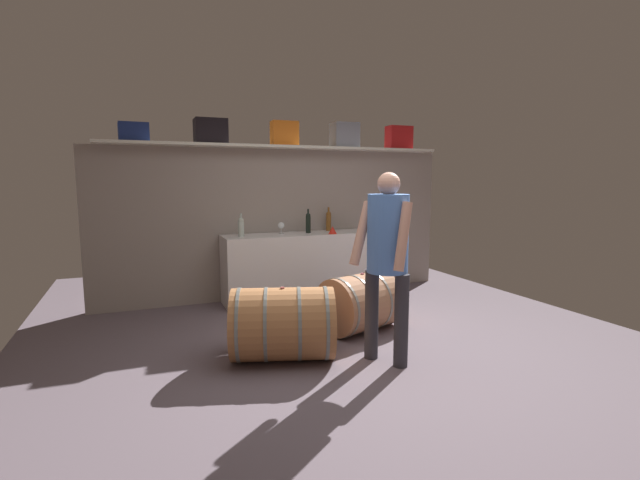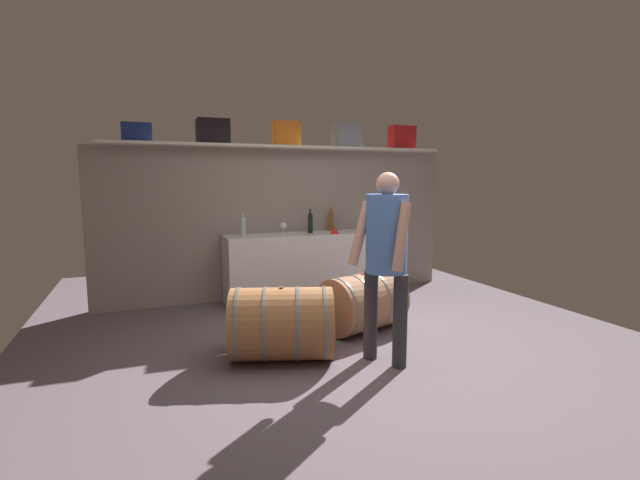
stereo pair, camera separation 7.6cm
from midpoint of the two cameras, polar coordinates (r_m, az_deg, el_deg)
The scene contains 17 objects.
ground_plane at distance 4.51m, azimuth 2.85°, elevation -12.59°, with size 5.91×8.25×0.02m, color #645760.
back_wall_panel at distance 6.04m, azimuth -4.43°, elevation 2.09°, with size 4.71×0.10×1.94m, color gray.
high_shelf_board at distance 5.88m, azimuth -4.09°, elevation 11.55°, with size 4.34×0.40×0.03m, color silver.
toolcase_navy at distance 5.63m, azimuth -21.71°, elevation 12.43°, with size 0.32×0.26×0.21m, color navy.
toolcase_black at distance 5.69m, azimuth -12.93°, elevation 13.14°, with size 0.37×0.30×0.29m, color black.
toolcase_orange at distance 5.90m, azimuth -3.83°, elevation 13.18°, with size 0.33×0.19×0.31m, color orange.
toolcase_grey at distance 6.20m, azimuth 3.76°, elevation 12.98°, with size 0.34×0.29×0.32m, color gray.
toolcase_red at distance 6.60m, azimuth 10.58°, elevation 12.53°, with size 0.35×0.20×0.32m, color red.
work_cabinet at distance 5.85m, azimuth -2.12°, elevation -3.39°, with size 1.91×0.53×0.86m, color white.
wine_bottle_clear at distance 5.55m, azimuth -9.27°, elevation 1.71°, with size 0.07×0.07×0.28m.
wine_bottle_dark at distance 5.83m, azimuth -0.86°, elevation 2.23°, with size 0.06×0.06×0.31m.
wine_bottle_amber at distance 6.08m, azimuth 1.74°, elevation 2.47°, with size 0.07×0.07×0.32m.
wine_glass at distance 5.77m, azimuth -4.27°, elevation 1.80°, with size 0.08×0.08×0.15m.
red_funnel at distance 5.75m, azimuth 2.22°, elevation 1.26°, with size 0.11×0.11×0.10m, color red.
wine_barrel_near at distance 4.72m, azimuth 5.84°, elevation -7.77°, with size 0.94×0.80×0.60m.
wine_barrel_far at distance 3.98m, azimuth -4.27°, elevation -10.42°, with size 1.02×0.86×0.64m.
winemaker_pouring at distance 3.78m, azimuth 8.86°, elevation -1.01°, with size 0.49×0.53×1.61m.
Camera 2 is at (-1.70, -3.24, 1.55)m, focal length 25.48 mm.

